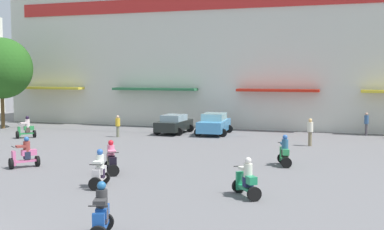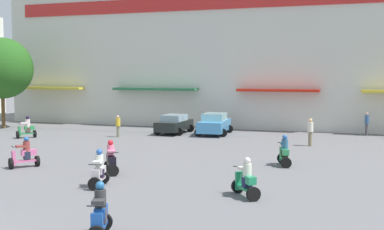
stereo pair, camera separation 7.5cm
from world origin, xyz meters
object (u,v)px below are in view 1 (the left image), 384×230
(scooter_rider_9, at_px, (100,172))
(pedestrian_0, at_px, (366,122))
(scooter_rider_3, at_px, (247,180))
(scooter_rider_6, at_px, (111,160))
(scooter_rider_4, at_px, (101,215))
(pedestrian_3, at_px, (118,125))
(plaza_tree_0, at_px, (1,68))
(scooter_rider_8, at_px, (25,155))
(pedestrian_2, at_px, (310,130))
(scooter_rider_2, at_px, (26,129))
(scooter_rider_5, at_px, (285,153))
(parked_car_0, at_px, (174,124))
(parked_car_1, at_px, (214,124))

(scooter_rider_9, relative_size, pedestrian_0, 0.90)
(scooter_rider_3, relative_size, scooter_rider_6, 0.99)
(scooter_rider_4, bearing_deg, pedestrian_3, 115.42)
(plaza_tree_0, relative_size, scooter_rider_8, 4.99)
(scooter_rider_3, height_order, pedestrian_2, pedestrian_2)
(scooter_rider_3, relative_size, pedestrian_3, 0.97)
(plaza_tree_0, distance_m, scooter_rider_6, 22.60)
(scooter_rider_4, bearing_deg, scooter_rider_2, 131.47)
(scooter_rider_3, distance_m, scooter_rider_5, 6.67)
(parked_car_0, relative_size, parked_car_1, 0.92)
(scooter_rider_8, relative_size, pedestrian_0, 0.89)
(plaza_tree_0, relative_size, scooter_rider_3, 4.98)
(scooter_rider_9, bearing_deg, parked_car_1, 90.76)
(scooter_rider_4, relative_size, pedestrian_2, 0.90)
(plaza_tree_0, distance_m, scooter_rider_8, 19.30)
(parked_car_1, bearing_deg, scooter_rider_5, -58.97)
(plaza_tree_0, distance_m, pedestrian_3, 12.49)
(parked_car_0, xyz_separation_m, pedestrian_0, (13.84, 3.12, 0.24))
(parked_car_0, bearing_deg, pedestrian_3, -133.60)
(scooter_rider_3, xyz_separation_m, scooter_rider_4, (-2.88, -5.65, 0.01))
(scooter_rider_5, relative_size, pedestrian_0, 0.92)
(pedestrian_0, bearing_deg, scooter_rider_2, -158.84)
(scooter_rider_6, relative_size, pedestrian_3, 0.98)
(scooter_rider_6, distance_m, pedestrian_3, 13.11)
(scooter_rider_6, xyz_separation_m, pedestrian_3, (-5.61, 11.85, 0.25))
(scooter_rider_8, xyz_separation_m, scooter_rider_9, (5.43, -2.55, -0.01))
(parked_car_1, distance_m, scooter_rider_8, 16.24)
(scooter_rider_4, xyz_separation_m, scooter_rider_6, (-3.80, 7.95, -0.01))
(pedestrian_2, distance_m, pedestrian_3, 13.44)
(parked_car_0, distance_m, pedestrian_2, 10.92)
(scooter_rider_2, xyz_separation_m, scooter_rider_8, (6.87, -9.36, -0.01))
(parked_car_0, xyz_separation_m, scooter_rider_6, (2.52, -15.09, -0.10))
(scooter_rider_3, distance_m, scooter_rider_6, 7.07)
(pedestrian_0, bearing_deg, parked_car_1, -165.38)
(scooter_rider_5, bearing_deg, scooter_rider_3, -94.36)
(pedestrian_2, bearing_deg, scooter_rider_9, -116.47)
(scooter_rider_3, xyz_separation_m, pedestrian_0, (4.63, 20.51, 0.35))
(scooter_rider_2, bearing_deg, scooter_rider_8, -53.73)
(scooter_rider_6, relative_size, scooter_rider_9, 1.00)
(plaza_tree_0, xyz_separation_m, scooter_rider_6, (17.21, -13.99, -4.34))
(pedestrian_0, height_order, pedestrian_3, pedestrian_0)
(parked_car_1, xyz_separation_m, scooter_rider_8, (-5.19, -15.39, -0.17))
(parked_car_0, xyz_separation_m, scooter_rider_4, (6.32, -23.04, -0.09))
(scooter_rider_4, relative_size, scooter_rider_9, 1.02)
(scooter_rider_9, height_order, pedestrian_0, pedestrian_0)
(scooter_rider_6, height_order, pedestrian_2, pedestrian_2)
(plaza_tree_0, bearing_deg, pedestrian_2, -5.42)
(parked_car_1, bearing_deg, scooter_rider_4, -82.07)
(scooter_rider_2, height_order, scooter_rider_3, scooter_rider_2)
(parked_car_1, relative_size, scooter_rider_9, 2.85)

